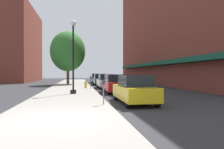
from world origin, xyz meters
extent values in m
plane|color=#2D2D30|center=(4.00, 18.00, 0.00)|extent=(90.00, 90.00, 0.00)
cube|color=gray|center=(0.00, 19.00, 0.06)|extent=(4.80, 50.00, 0.12)
cube|color=brown|center=(15.00, 22.00, 10.56)|extent=(6.00, 40.00, 21.12)
cube|color=#144C38|center=(11.65, 22.00, 3.10)|extent=(0.90, 34.00, 0.50)
cube|color=brown|center=(-11.00, 37.00, 7.46)|extent=(6.00, 18.00, 14.92)
cube|color=#144C38|center=(-14.35, 37.00, 3.10)|extent=(0.90, 15.30, 0.50)
cylinder|color=black|center=(0.37, 9.04, 0.27)|extent=(0.48, 0.48, 0.30)
cylinder|color=black|center=(0.37, 9.04, 3.02)|extent=(0.14, 0.14, 5.20)
sphere|color=silver|center=(0.37, 9.04, 5.80)|extent=(0.44, 0.44, 0.44)
cylinder|color=gold|center=(1.61, 15.10, 0.43)|extent=(0.26, 0.26, 0.62)
sphere|color=gold|center=(1.61, 15.10, 0.79)|extent=(0.24, 0.24, 0.24)
cylinder|color=gold|center=(1.75, 15.10, 0.52)|extent=(0.12, 0.10, 0.10)
cylinder|color=slate|center=(2.05, 13.54, 0.65)|extent=(0.06, 0.06, 1.05)
cube|color=#33383D|center=(2.05, 13.54, 1.30)|extent=(0.14, 0.09, 0.26)
cylinder|color=slate|center=(2.05, 3.02, 0.65)|extent=(0.06, 0.06, 1.05)
cube|color=#33383D|center=(2.05, 3.02, 1.30)|extent=(0.14, 0.09, 0.26)
cylinder|color=#4C3823|center=(-0.68, 23.48, 1.59)|extent=(0.40, 0.40, 2.94)
ellipsoid|color=#2D6B28|center=(-0.68, 23.48, 5.01)|extent=(5.19, 5.19, 5.97)
cylinder|color=black|center=(3.22, 5.60, 0.32)|extent=(0.22, 0.64, 0.64)
cylinder|color=black|center=(4.78, 5.60, 0.32)|extent=(0.22, 0.64, 0.64)
cylinder|color=black|center=(3.22, 2.40, 0.32)|extent=(0.22, 0.64, 0.64)
cylinder|color=black|center=(4.78, 2.40, 0.32)|extent=(0.22, 0.64, 0.64)
cube|color=gold|center=(4.00, 4.00, 0.64)|extent=(1.80, 4.30, 0.76)
cube|color=black|center=(4.00, 3.85, 1.34)|extent=(1.56, 2.20, 0.64)
cylinder|color=black|center=(3.22, 11.92, 0.32)|extent=(0.22, 0.64, 0.64)
cylinder|color=black|center=(4.78, 11.92, 0.32)|extent=(0.22, 0.64, 0.64)
cylinder|color=black|center=(3.22, 8.72, 0.32)|extent=(0.22, 0.64, 0.64)
cylinder|color=black|center=(4.78, 8.72, 0.32)|extent=(0.22, 0.64, 0.64)
cube|color=red|center=(4.00, 10.32, 0.64)|extent=(1.80, 4.30, 0.76)
cube|color=black|center=(4.00, 10.17, 1.34)|extent=(1.56, 2.20, 0.64)
cylinder|color=black|center=(3.22, 17.53, 0.32)|extent=(0.22, 0.64, 0.64)
cylinder|color=black|center=(4.78, 17.53, 0.32)|extent=(0.22, 0.64, 0.64)
cylinder|color=black|center=(3.22, 14.33, 0.32)|extent=(0.22, 0.64, 0.64)
cylinder|color=black|center=(4.78, 14.33, 0.32)|extent=(0.22, 0.64, 0.64)
cube|color=#B2B2BA|center=(4.00, 15.93, 0.64)|extent=(1.80, 4.30, 0.76)
cube|color=black|center=(4.00, 15.78, 1.34)|extent=(1.56, 2.20, 0.64)
cylinder|color=black|center=(3.22, 24.05, 0.32)|extent=(0.22, 0.64, 0.64)
cylinder|color=black|center=(4.78, 24.05, 0.32)|extent=(0.22, 0.64, 0.64)
cylinder|color=black|center=(3.22, 20.85, 0.32)|extent=(0.22, 0.64, 0.64)
cylinder|color=black|center=(4.78, 20.85, 0.32)|extent=(0.22, 0.64, 0.64)
cube|color=#196638|center=(4.00, 22.45, 0.64)|extent=(1.80, 4.30, 0.76)
cube|color=black|center=(4.00, 22.30, 1.34)|extent=(1.56, 2.20, 0.64)
cylinder|color=black|center=(3.22, 29.75, 0.32)|extent=(0.22, 0.64, 0.64)
cylinder|color=black|center=(4.78, 29.75, 0.32)|extent=(0.22, 0.64, 0.64)
cylinder|color=black|center=(3.22, 26.55, 0.32)|extent=(0.22, 0.64, 0.64)
cylinder|color=black|center=(4.78, 26.55, 0.32)|extent=(0.22, 0.64, 0.64)
cube|color=#1E389E|center=(4.00, 28.15, 0.64)|extent=(1.80, 4.30, 0.76)
cube|color=black|center=(4.00, 28.00, 1.34)|extent=(1.56, 2.20, 0.64)
camera|label=1|loc=(0.68, -7.60, 1.80)|focal=32.62mm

